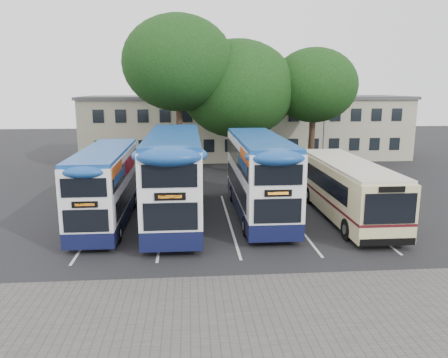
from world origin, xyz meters
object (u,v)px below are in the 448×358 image
bus_dd_left (106,183)px  bus_dd_mid (174,173)px  bus_single (346,186)px  bus_dd_right (259,172)px  tree_right (314,85)px  tree_left (178,63)px  tree_mid (238,89)px  lamp_post (325,111)px

bus_dd_left → bus_dd_mid: 3.62m
bus_dd_mid → bus_single: bearing=-1.9°
bus_dd_right → tree_right: bearing=62.4°
tree_left → bus_dd_left: (-3.68, -11.54, -6.68)m
tree_right → bus_dd_right: tree_right is taller
bus_dd_left → bus_single: 13.00m
tree_right → bus_dd_left: size_ratio=1.08×
tree_mid → bus_dd_mid: size_ratio=0.96×
tree_left → bus_dd_right: tree_left is taller
lamp_post → bus_dd_right: lamp_post is taller
tree_left → tree_right: size_ratio=1.22×
bus_dd_mid → bus_single: size_ratio=1.08×
tree_right → bus_dd_right: (-6.49, -12.39, -4.77)m
tree_mid → bus_single: tree_mid is taller
lamp_post → bus_dd_left: (-16.24, -14.68, -2.90)m
lamp_post → bus_dd_mid: (-12.65, -14.42, -2.49)m
tree_right → bus_single: tree_right is taller
bus_dd_right → bus_dd_left: bearing=-174.7°
tree_left → bus_single: (9.32, -11.60, -7.08)m
tree_mid → bus_dd_left: tree_mid is taller
bus_dd_mid → tree_left: bearing=89.6°
tree_left → bus_dd_mid: 12.90m
tree_mid → bus_single: bearing=-71.2°
bus_dd_right → bus_single: (4.75, -0.83, -0.67)m
tree_left → lamp_post: bearing=14.0°
tree_mid → bus_single: size_ratio=1.04×
lamp_post → bus_single: 15.45m
tree_right → tree_left: bearing=-171.7°
bus_dd_right → bus_single: size_ratio=1.01×
lamp_post → bus_dd_left: lamp_post is taller
tree_right → bus_dd_right: 14.77m
lamp_post → tree_left: size_ratio=0.72×
tree_left → tree_right: tree_left is taller
bus_dd_right → tree_mid: bearing=89.1°
tree_right → bus_single: bearing=-97.5°
tree_left → tree_mid: (4.77, 1.73, -1.94)m
bus_dd_left → bus_single: bus_dd_left is taller
lamp_post → tree_left: tree_left is taller
tree_right → bus_single: (-1.74, -13.21, -5.44)m
tree_left → bus_dd_right: 13.34m
bus_dd_left → lamp_post: bearing=42.1°
tree_mid → bus_single: (4.54, -13.32, -5.14)m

